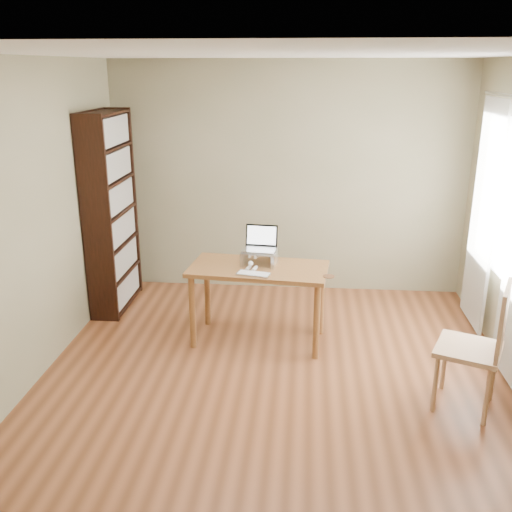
{
  "coord_description": "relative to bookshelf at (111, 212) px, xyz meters",
  "views": [
    {
      "loc": [
        0.21,
        -4.14,
        2.52
      ],
      "look_at": [
        -0.23,
        0.8,
        0.86
      ],
      "focal_mm": 40.0,
      "sensor_mm": 36.0,
      "label": 1
    }
  ],
  "objects": [
    {
      "name": "laptop",
      "position": [
        1.63,
        -0.6,
        -0.11
      ],
      "size": [
        0.32,
        0.28,
        0.22
      ],
      "rotation": [
        0.0,
        0.0,
        -0.1
      ],
      "color": "silver",
      "rests_on": "laptop_stand"
    },
    {
      "name": "room",
      "position": [
        1.86,
        -1.54,
        0.25
      ],
      "size": [
        4.04,
        4.54,
        2.64
      ],
      "color": "#5E3118",
      "rests_on": "ground"
    },
    {
      "name": "coaster",
      "position": [
        2.27,
        -0.93,
        -0.3
      ],
      "size": [
        0.1,
        0.1,
        0.01
      ],
      "primitive_type": "cylinder",
      "color": "brown",
      "rests_on": "desk"
    },
    {
      "name": "keyboard",
      "position": [
        1.6,
        -0.95,
        -0.29
      ],
      "size": [
        0.32,
        0.19,
        0.02
      ],
      "rotation": [
        0.0,
        0.0,
        -0.22
      ],
      "color": "silver",
      "rests_on": "desk"
    },
    {
      "name": "desk",
      "position": [
        1.63,
        -0.73,
        -0.41
      ],
      "size": [
        1.33,
        0.76,
        0.75
      ],
      "rotation": [
        0.0,
        0.0,
        -0.1
      ],
      "color": "brown",
      "rests_on": "ground"
    },
    {
      "name": "chair",
      "position": [
        3.38,
        -1.71,
        -0.49
      ],
      "size": [
        0.6,
        0.6,
        1.03
      ],
      "rotation": [
        0.0,
        0.0,
        -0.4
      ],
      "color": "tan",
      "rests_on": "ground"
    },
    {
      "name": "curtains",
      "position": [
        3.75,
        -0.75,
        0.12
      ],
      "size": [
        0.03,
        1.9,
        2.25
      ],
      "color": "white",
      "rests_on": "ground"
    },
    {
      "name": "laptop_stand",
      "position": [
        1.63,
        -0.65,
        -0.22
      ],
      "size": [
        0.32,
        0.25,
        0.13
      ],
      "rotation": [
        0.0,
        0.0,
        -0.1
      ],
      "color": "silver",
      "rests_on": "desk"
    },
    {
      "name": "bookshelf",
      "position": [
        0.0,
        0.0,
        0.0
      ],
      "size": [
        0.3,
        0.9,
        2.1
      ],
      "color": "black",
      "rests_on": "ground"
    },
    {
      "name": "cat",
      "position": [
        1.6,
        -0.62,
        -0.24
      ],
      "size": [
        0.24,
        0.48,
        0.15
      ],
      "rotation": [
        0.0,
        0.0,
        -0.21
      ],
      "color": "#4D473C",
      "rests_on": "desk"
    }
  ]
}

